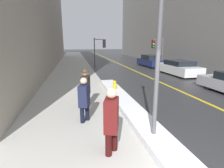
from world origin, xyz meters
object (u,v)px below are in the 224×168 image
at_px(traffic_light_near, 101,47).
at_px(pedestrian_nearside, 84,98).
at_px(lamp_post, 159,33).
at_px(traffic_light_far, 156,47).
at_px(parked_car_navy, 151,61).
at_px(fire_hydrant, 115,87).
at_px(pedestrian_in_glasses, 85,87).
at_px(pedestrian_trailing, 111,118).
at_px(parked_car_white, 178,68).

xyz_separation_m(traffic_light_near, pedestrian_nearside, (-2.66, -13.69, -1.46)).
relative_size(lamp_post, pedestrian_nearside, 3.10).
xyz_separation_m(traffic_light_near, traffic_light_far, (5.93, -1.39, -0.03)).
distance_m(parked_car_navy, fire_hydrant, 12.31).
xyz_separation_m(lamp_post, pedestrian_nearside, (-1.80, 1.62, -2.04)).
distance_m(lamp_post, fire_hydrant, 5.55).
height_order(lamp_post, pedestrian_in_glasses, lamp_post).
bearing_deg(traffic_light_far, fire_hydrant, 55.65).
relative_size(traffic_light_far, fire_hydrant, 4.58).
distance_m(traffic_light_far, pedestrian_in_glasses, 13.95).
bearing_deg(pedestrian_nearside, parked_car_navy, 165.33).
bearing_deg(pedestrian_in_glasses, pedestrian_trailing, 24.69).
bearing_deg(fire_hydrant, parked_car_white, 33.83).
bearing_deg(fire_hydrant, traffic_light_far, 53.08).
height_order(traffic_light_far, parked_car_white, traffic_light_far).
bearing_deg(pedestrian_trailing, pedestrian_nearside, -147.19).
bearing_deg(pedestrian_nearside, fire_hydrant, 168.70).
distance_m(traffic_light_near, fire_hydrant, 10.61).
relative_size(traffic_light_near, traffic_light_far, 1.01).
relative_size(pedestrian_in_glasses, fire_hydrant, 2.42).
relative_size(traffic_light_near, parked_car_navy, 0.77).
relative_size(parked_car_white, fire_hydrant, 6.38).
distance_m(lamp_post, traffic_light_far, 15.50).
bearing_deg(parked_car_navy, traffic_light_far, 177.54).
height_order(lamp_post, parked_car_navy, lamp_post).
bearing_deg(parked_car_white, pedestrian_trailing, 139.37).
bearing_deg(traffic_light_far, pedestrian_in_glasses, 55.04).
height_order(traffic_light_far, pedestrian_trailing, traffic_light_far).
height_order(traffic_light_far, pedestrian_in_glasses, traffic_light_far).
xyz_separation_m(pedestrian_trailing, parked_car_navy, (8.05, 15.54, -0.29)).
bearing_deg(fire_hydrant, lamp_post, -90.24).
xyz_separation_m(pedestrian_in_glasses, parked_car_white, (8.45, 6.53, -0.33)).
height_order(pedestrian_trailing, pedestrian_nearside, pedestrian_trailing).
bearing_deg(lamp_post, traffic_light_near, 86.81).
relative_size(lamp_post, pedestrian_in_glasses, 2.86).
relative_size(traffic_light_near, fire_hydrant, 4.64).
distance_m(traffic_light_near, pedestrian_nearside, 14.02).
xyz_separation_m(lamp_post, parked_car_navy, (6.78, 15.21, -2.27)).
bearing_deg(pedestrian_in_glasses, parked_car_white, 145.32).
xyz_separation_m(pedestrian_nearside, fire_hydrant, (1.82, 3.30, -0.52)).
distance_m(pedestrian_nearside, fire_hydrant, 3.81).
relative_size(traffic_light_near, pedestrian_trailing, 1.95).
height_order(pedestrian_trailing, fire_hydrant, pedestrian_trailing).
bearing_deg(lamp_post, fire_hydrant, 89.76).
distance_m(traffic_light_near, parked_car_white, 8.51).
xyz_separation_m(traffic_light_far, parked_car_white, (-0.01, -4.48, -1.70)).
relative_size(traffic_light_far, parked_car_navy, 0.76).
bearing_deg(fire_hydrant, pedestrian_nearside, -118.90).
bearing_deg(parked_car_navy, lamp_post, 153.30).
relative_size(parked_car_white, parked_car_navy, 1.05).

